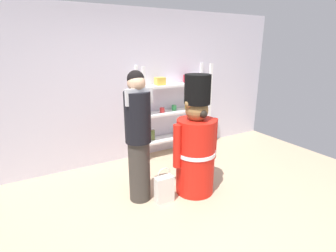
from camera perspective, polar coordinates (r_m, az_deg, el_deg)
The scene contains 6 objects.
ground_plane at distance 3.36m, azimuth 6.99°, elevation -19.49°, with size 6.40×6.40×0.00m, color tan.
back_wall at distance 4.69m, azimuth -8.78°, elevation 8.34°, with size 6.40×0.12×2.60m, color silver.
merchandise_shelf at distance 4.96m, azimuth 1.59°, elevation 3.69°, with size 1.45×0.35×1.67m.
teddy_bear_guard at distance 3.61m, azimuth 6.01°, elevation -4.20°, with size 0.70×0.55×1.65m.
person_shopper at distance 3.35m, azimuth -6.45°, elevation -2.10°, with size 0.35×0.33×1.72m.
shopping_bag at distance 3.56m, azimuth -0.82°, elevation -13.42°, with size 0.25×0.12×0.49m.
Camera 1 is at (-1.67, -2.13, 2.00)m, focal length 28.20 mm.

